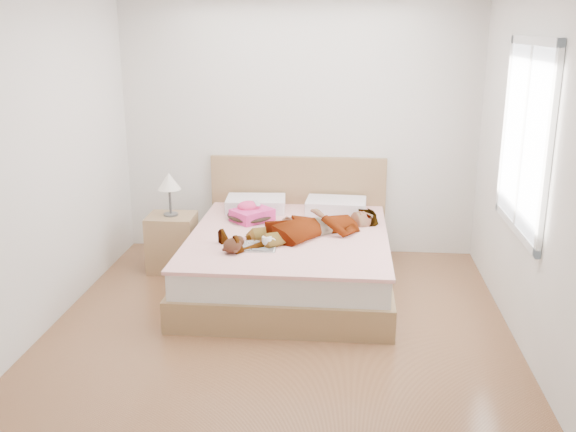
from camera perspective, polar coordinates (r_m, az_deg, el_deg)
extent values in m
plane|color=#4E2A18|center=(5.02, -0.92, -10.46)|extent=(4.00, 4.00, 0.00)
imported|color=silver|center=(5.64, 1.69, -0.62)|extent=(1.61, 1.38, 0.21)
ellipsoid|color=black|center=(6.14, -3.35, 0.16)|extent=(0.49, 0.59, 0.08)
cube|color=silver|center=(6.05, -2.79, 1.14)|extent=(0.08, 0.09, 0.05)
plane|color=silver|center=(6.54, 0.95, 7.91)|extent=(3.60, 0.00, 3.60)
plane|color=silver|center=(2.68, -5.70, -4.92)|extent=(3.60, 0.00, 3.60)
plane|color=silver|center=(5.10, -21.60, 4.30)|extent=(0.00, 4.00, 4.00)
plane|color=silver|center=(4.74, 21.25, 3.48)|extent=(0.00, 4.00, 4.00)
cube|color=white|center=(4.98, 20.31, 6.52)|extent=(0.02, 1.10, 1.30)
cube|color=silver|center=(4.43, 22.14, 5.20)|extent=(0.04, 0.06, 1.42)
cube|color=silver|center=(5.53, 18.83, 7.57)|extent=(0.04, 0.06, 1.42)
cube|color=silver|center=(5.13, 19.56, -0.97)|extent=(0.04, 1.22, 0.06)
cube|color=silver|center=(4.92, 21.11, 14.33)|extent=(0.04, 1.22, 0.06)
cube|color=silver|center=(4.98, 20.26, 6.52)|extent=(0.03, 0.04, 1.30)
cube|color=olive|center=(5.83, 0.09, -5.10)|extent=(1.78, 2.08, 0.26)
cube|color=silver|center=(5.74, 0.09, -2.88)|extent=(1.70, 2.00, 0.22)
cube|color=white|center=(5.70, 0.09, -1.69)|extent=(1.74, 2.04, 0.03)
cube|color=olive|center=(6.67, 0.89, 1.05)|extent=(1.80, 0.07, 1.00)
cube|color=white|center=(6.41, -2.88, 1.09)|extent=(0.61, 0.44, 0.13)
cube|color=white|center=(6.35, 4.29, 0.91)|extent=(0.60, 0.43, 0.13)
cube|color=#D93B87|center=(6.06, -3.20, 0.10)|extent=(0.45, 0.45, 0.11)
ellipsoid|color=#FD4487|center=(6.08, -3.56, 0.86)|extent=(0.26, 0.23, 0.11)
cube|color=silver|center=(5.34, -3.14, -2.77)|extent=(0.39, 0.27, 0.01)
cube|color=white|center=(5.35, -4.20, -2.65)|extent=(0.20, 0.26, 0.02)
cube|color=#242424|center=(5.33, -2.07, -2.70)|extent=(0.20, 0.26, 0.02)
cylinder|color=silver|center=(5.33, -1.89, -2.34)|extent=(0.10, 0.10, 0.09)
torus|color=white|center=(5.33, -1.43, -2.29)|extent=(0.07, 0.03, 0.07)
cylinder|color=black|center=(5.31, -1.90, -1.95)|extent=(0.09, 0.09, 0.00)
ellipsoid|color=black|center=(5.21, -4.96, -2.64)|extent=(0.20, 0.21, 0.12)
ellipsoid|color=#F8E3CE|center=(5.20, -5.05, -2.59)|extent=(0.11, 0.11, 0.06)
sphere|color=#33190E|center=(5.28, -4.39, -2.26)|extent=(0.09, 0.09, 0.09)
sphere|color=#F29EBF|center=(5.31, -4.53, -1.92)|extent=(0.03, 0.03, 0.03)
sphere|color=pink|center=(5.28, -3.92, -2.03)|extent=(0.03, 0.03, 0.03)
ellipsoid|color=black|center=(5.22, -5.67, -2.97)|extent=(0.05, 0.07, 0.03)
ellipsoid|color=black|center=(5.16, -4.70, -3.16)|extent=(0.05, 0.07, 0.03)
cube|color=#8C6041|center=(6.30, -10.24, -2.31)|extent=(0.45, 0.41, 0.54)
cylinder|color=#535353|center=(6.22, -10.38, 0.14)|extent=(0.14, 0.14, 0.02)
cylinder|color=#474747|center=(6.18, -10.44, 1.37)|extent=(0.02, 0.02, 0.28)
cone|color=white|center=(6.14, -10.53, 3.06)|extent=(0.22, 0.22, 0.16)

